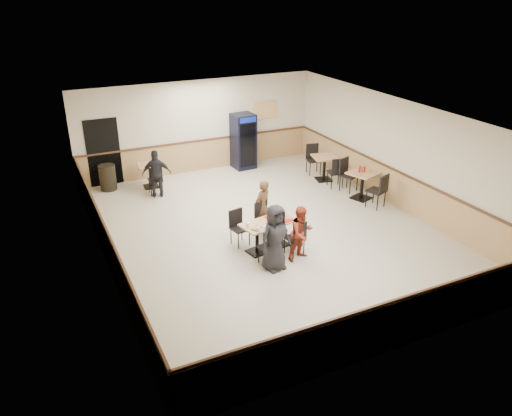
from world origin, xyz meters
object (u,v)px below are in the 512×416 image
diner_man_opposite (263,207)px  side_table_near (362,181)px  pepsi_cooler (243,141)px  diner_woman_left (275,238)px  main_table (268,231)px  lone_diner (157,174)px  trash_bin (108,177)px  diner_woman_right (301,233)px  back_table (150,172)px  side_table_far (324,164)px

diner_man_opposite → side_table_near: 3.60m
pepsi_cooler → diner_woman_left: bearing=-110.8°
main_table → pepsi_cooler: (1.81, 5.44, 0.46)m
lone_diner → side_table_near: (5.33, -2.72, -0.17)m
diner_man_opposite → side_table_near: size_ratio=1.42×
pepsi_cooler → trash_bin: bearing=177.9°
diner_woman_right → side_table_near: (3.34, 2.23, -0.11)m
side_table_near → back_table: (-5.33, 3.54, -0.06)m
side_table_near → lone_diner: bearing=153.0°
diner_man_opposite → side_table_far: (3.36, 2.38, -0.17)m
diner_woman_left → diner_woman_right: bearing=0.8°
diner_woman_right → side_table_far: (3.16, 3.98, -0.12)m
diner_woman_right → back_table: diner_woman_right is taller
side_table_near → back_table: size_ratio=1.32×
lone_diner → side_table_far: lone_diner is taller
trash_bin → diner_man_opposite: bearing=-56.4°
diner_woman_left → side_table_far: bearing=36.8°
diner_man_opposite → diner_woman_right: bearing=73.8°
diner_woman_right → side_table_far: size_ratio=1.46×
diner_woman_left → trash_bin: diner_woman_left is taller
diner_woman_right → side_table_far: bearing=38.6°
lone_diner → side_table_near: lone_diner is taller
main_table → side_table_near: (3.81, 1.51, 0.07)m
main_table → pepsi_cooler: bearing=61.2°
diner_woman_left → side_table_near: (4.08, 2.37, -0.22)m
main_table → back_table: size_ratio=1.92×
back_table → trash_bin: 1.28m
diner_woman_right → lone_diner: 5.33m
main_table → diner_woman_left: 0.95m
diner_woman_left → lone_diner: size_ratio=1.07×
diner_woman_left → pepsi_cooler: pepsi_cooler is taller
back_table → diner_man_opposite: bearing=-66.9°
diner_man_opposite → pepsi_cooler: (1.53, 4.58, 0.23)m
diner_woman_left → lone_diner: (-1.25, 5.09, -0.05)m
main_table → trash_bin: trash_bin is taller
main_table → diner_man_opposite: diner_man_opposite is taller
diner_woman_left → diner_woman_right: 0.76m
diner_man_opposite → side_table_far: bearing=-167.9°
diner_man_opposite → side_table_near: bearing=167.0°
back_table → trash_bin: size_ratio=0.94×
pepsi_cooler → trash_bin: pepsi_cooler is taller
diner_woman_left → side_table_far: diner_woman_left is taller
side_table_near → side_table_far: 1.75m
diner_woman_right → diner_man_opposite: 1.60m
side_table_far → main_table: bearing=-138.2°
main_table → side_table_near: side_table_near is taller
diner_woman_left → back_table: 6.05m
diner_woman_left → side_table_near: diner_woman_left is taller
back_table → trash_bin: (-1.22, 0.35, -0.09)m
diner_woman_left → side_table_far: 5.67m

